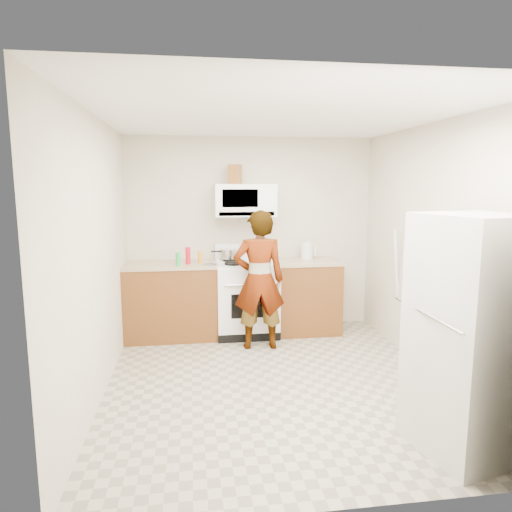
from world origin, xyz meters
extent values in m
plane|color=gray|center=(0.00, 0.00, 0.00)|extent=(3.60, 3.60, 0.00)
cube|color=beige|center=(0.00, 1.79, 1.25)|extent=(3.20, 0.02, 2.50)
cube|color=beige|center=(1.59, 0.00, 1.25)|extent=(0.02, 3.60, 2.50)
cube|color=brown|center=(-1.04, 1.49, 0.45)|extent=(1.12, 0.62, 0.90)
cube|color=tan|center=(-1.04, 1.49, 0.92)|extent=(1.14, 0.64, 0.03)
cube|color=brown|center=(0.68, 1.49, 0.45)|extent=(0.80, 0.62, 0.90)
cube|color=tan|center=(0.68, 1.49, 0.92)|extent=(0.82, 0.64, 0.03)
cube|color=white|center=(-0.10, 1.48, 0.45)|extent=(0.76, 0.65, 0.90)
cube|color=white|center=(-0.10, 1.48, 0.92)|extent=(0.76, 0.62, 0.03)
cube|color=white|center=(-0.10, 1.76, 1.03)|extent=(0.76, 0.08, 0.20)
cube|color=white|center=(-0.10, 1.61, 1.70)|extent=(0.76, 0.38, 0.40)
imported|color=tan|center=(-0.02, 0.96, 0.81)|extent=(0.60, 0.41, 1.61)
cube|color=beige|center=(1.17, -1.29, 0.85)|extent=(0.83, 0.83, 1.70)
cylinder|color=silver|center=(0.71, 1.60, 1.03)|extent=(0.19, 0.19, 0.19)
cube|color=brown|center=(-0.22, 1.62, 2.02)|extent=(0.18, 0.18, 0.24)
cylinder|color=#B4B3B8|center=(-0.31, 1.65, 1.01)|extent=(0.21, 0.21, 0.11)
cube|color=silver|center=(0.06, 1.41, 0.96)|extent=(0.26, 0.18, 0.05)
cylinder|color=red|center=(-0.82, 1.42, 1.04)|extent=(0.08, 0.08, 0.21)
cylinder|color=orange|center=(-0.68, 1.43, 1.01)|extent=(0.06, 0.06, 0.16)
cylinder|color=green|center=(-0.94, 1.29, 1.02)|extent=(0.06, 0.06, 0.17)
cylinder|color=silver|center=(-0.54, 1.35, 0.94)|extent=(0.28, 0.28, 0.01)
cylinder|color=silver|center=(1.60, 0.80, 0.70)|extent=(0.24, 0.21, 1.39)
camera|label=1|loc=(-0.77, -4.12, 1.89)|focal=32.00mm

